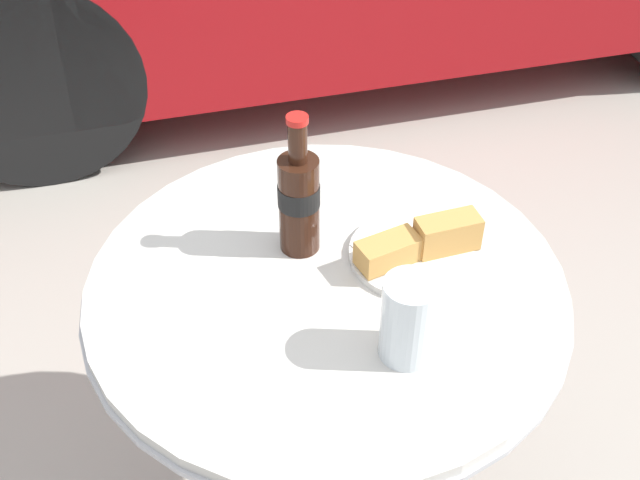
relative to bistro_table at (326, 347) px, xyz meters
The scene contains 4 objects.
bistro_table is the anchor object (origin of this frame).
cola_bottle_left 0.27m from the bistro_table, 103.05° to the left, with size 0.07×0.07×0.25m.
drinking_glass 0.29m from the bistro_table, 68.58° to the right, with size 0.08×0.08×0.13m.
lunch_plate_near 0.24m from the bistro_table, ahead, with size 0.22×0.22×0.07m.
Camera 1 is at (-0.25, -0.88, 1.59)m, focal length 45.00 mm.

